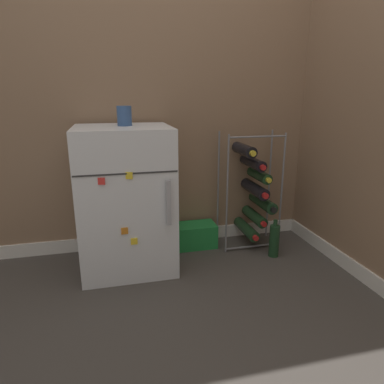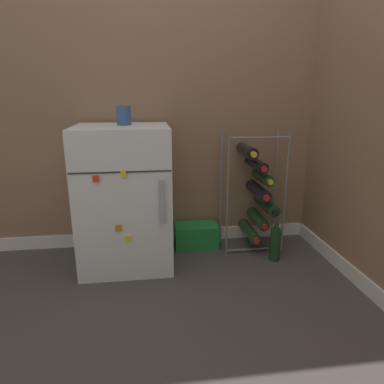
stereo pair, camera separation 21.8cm
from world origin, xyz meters
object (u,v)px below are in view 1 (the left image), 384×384
Objects in this scene: wine_rack at (254,191)px; loose_bottle_floor at (274,240)px; fridge_top_cup at (124,116)px; mini_fridge at (126,199)px; soda_box at (194,235)px.

wine_rack is 3.13× the size of loose_bottle_floor.
fridge_top_cup is 1.22m from loose_bottle_floor.
mini_fridge is 2.90× the size of soda_box.
fridge_top_cup is at bearing -162.87° from soda_box.
fridge_top_cup reaches higher than wine_rack.
mini_fridge is 0.48m from fridge_top_cup.
fridge_top_cup reaches higher than soda_box.
mini_fridge reaches higher than wine_rack.
soda_box is at bearing 19.61° from mini_fridge.
wine_rack is 0.51m from soda_box.
fridge_top_cup is at bearing 171.65° from loose_bottle_floor.
fridge_top_cup reaches higher than loose_bottle_floor.
soda_box is at bearing 172.89° from wine_rack.
fridge_top_cup is (-0.85, -0.09, 0.52)m from wine_rack.
fridge_top_cup is 0.44× the size of loose_bottle_floor.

